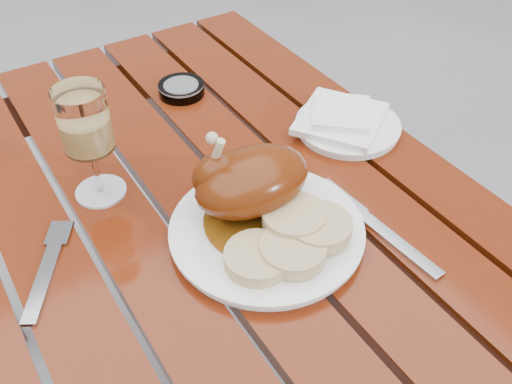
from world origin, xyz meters
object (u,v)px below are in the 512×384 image
Objects in this scene: wine_glass at (90,145)px; dinner_plate at (267,231)px; table at (220,355)px; ashtray at (181,89)px; side_plate at (348,126)px.

dinner_plate is at bearing -52.48° from wine_glass.
table is at bearing 121.63° from dinner_plate.
wine_glass is 2.09× the size of ashtray.
table is 13.51× the size of ashtray.
ashtray is (0.24, 0.19, -0.08)m from wine_glass.
ashtray is at bearing 69.97° from table.
wine_glass is (-0.17, 0.22, 0.08)m from dinner_plate.
dinner_plate is 0.29m from wine_glass.
ashtray reaches higher than dinner_plate.
side_plate is at bearing -9.87° from wine_glass.
side_plate is at bearing -53.60° from ashtray.
side_plate is 2.11× the size of ashtray.
dinner_plate is 0.30m from side_plate.
wine_glass is (-0.12, 0.14, 0.47)m from table.
side_plate is (0.43, -0.08, -0.09)m from wine_glass.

